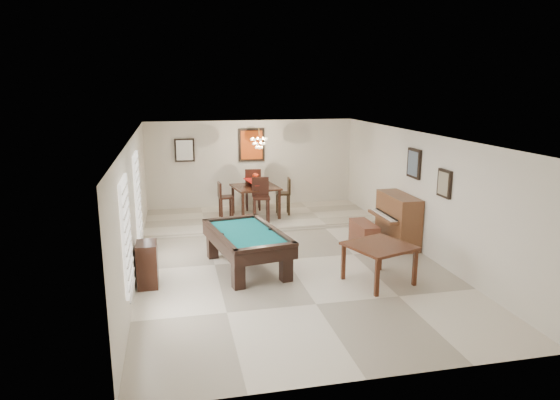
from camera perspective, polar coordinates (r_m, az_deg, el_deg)
name	(u,v)px	position (r m, az deg, el deg)	size (l,w,h in m)	color
ground_plane	(286,260)	(10.59, 0.69, -6.85)	(6.00, 9.00, 0.02)	beige
wall_back	(252,165)	(14.56, -3.27, 3.98)	(6.00, 0.04, 2.60)	silver
wall_front	(371,283)	(6.11, 10.34, -9.26)	(6.00, 0.04, 2.60)	silver
wall_left	(135,207)	(10.00, -16.29, -0.75)	(0.04, 9.00, 2.60)	silver
wall_right	(421,193)	(11.26, 15.77, 0.80)	(0.04, 9.00, 2.60)	silver
ceiling	(286,136)	(10.00, 0.74, 7.35)	(6.00, 9.00, 0.04)	white
dining_step	(259,217)	(13.61, -2.37, -2.00)	(6.00, 2.50, 0.12)	beige
window_left_front	(127,235)	(7.85, -17.14, -3.80)	(0.06, 1.00, 1.70)	white
window_left_rear	(138,195)	(10.56, -15.96, 0.55)	(0.06, 1.00, 1.70)	white
pool_table	(247,251)	(9.99, -3.81, -5.79)	(1.22, 2.25, 0.75)	black
square_table	(379,263)	(9.48, 11.21, -7.13)	(1.06, 1.06, 0.73)	#381A0E
upright_piano	(392,220)	(11.63, 12.72, -2.26)	(0.79, 1.40, 1.17)	brown
piano_bench	(364,234)	(11.52, 9.58, -3.89)	(0.38, 0.98, 0.54)	brown
apothecary_chest	(147,264)	(9.44, -14.93, -7.13)	(0.36, 0.55, 0.82)	black
dining_table	(256,199)	(13.41, -2.81, 0.11)	(1.14, 1.14, 0.94)	black
flower_vase	(255,177)	(13.29, -2.84, 2.60)	(0.14, 0.14, 0.24)	red
dining_chair_south	(261,201)	(12.67, -2.18, -0.13)	(0.43, 0.43, 1.17)	black
dining_chair_north	(253,189)	(14.12, -3.13, 1.28)	(0.44, 0.44, 1.19)	black
dining_chair_west	(226,200)	(13.31, -6.21, 0.00)	(0.36, 0.36, 0.97)	black
dining_chair_east	(283,196)	(13.59, 0.33, 0.43)	(0.37, 0.37, 1.00)	black
chandelier	(259,139)	(13.17, -2.42, 6.97)	(0.44, 0.44, 0.60)	#FFE5B2
back_painting	(252,145)	(14.43, -3.27, 6.31)	(0.75, 0.06, 0.95)	#D84C14
back_mirror	(185,150)	(14.28, -10.86, 5.61)	(0.55, 0.06, 0.65)	white
right_picture_upper	(414,163)	(11.40, 15.07, 4.06)	(0.06, 0.55, 0.65)	slate
right_picture_lower	(444,184)	(10.31, 18.28, 1.80)	(0.06, 0.45, 0.55)	gray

